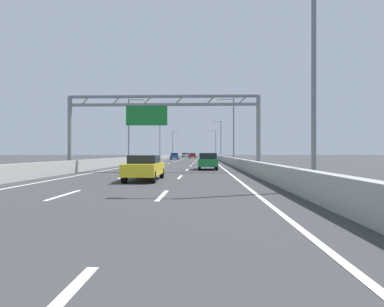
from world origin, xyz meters
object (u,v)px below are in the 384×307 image
object	(u,v)px
streetlamp_right_mid	(232,126)
streetlamp_left_distant	(173,142)
streetlamp_left_far	(161,138)
white_car	(186,155)
red_car	(193,156)
yellow_car	(145,167)
streetlamp_right_distant	(215,142)
streetlamp_right_far	(220,137)
blue_car	(175,156)
sign_gantry	(161,113)
streetlamp_right_near	(308,57)
green_car	(208,161)
silver_car	(184,155)
black_car	(187,155)
streetlamp_left_mid	(130,127)

from	to	relation	value
streetlamp_right_mid	streetlamp_left_distant	size ratio (longest dim) A/B	1.00
streetlamp_left_far	white_car	size ratio (longest dim) A/B	2.22
streetlamp_right_mid	red_car	xyz separation A→B (m)	(-7.31, 47.51, -4.66)
yellow_car	red_car	bearing A→B (deg)	89.88
streetlamp_right_distant	streetlamp_right_far	bearing A→B (deg)	-90.00
streetlamp_right_mid	streetlamp_left_distant	distance (m)	71.18
streetlamp_left_far	blue_car	bearing A→B (deg)	-55.36
sign_gantry	white_car	bearing A→B (deg)	92.00
streetlamp_right_near	streetlamp_right_mid	bearing A→B (deg)	90.00
streetlamp_left_distant	red_car	xyz separation A→B (m)	(7.63, -22.08, -4.66)
sign_gantry	green_car	bearing A→B (deg)	41.59
silver_car	yellow_car	world-z (taller)	silver_car
silver_car	black_car	xyz separation A→B (m)	(-0.21, 23.18, 0.02)
streetlamp_left_far	green_car	bearing A→B (deg)	-78.01
blue_car	streetlamp_left_distant	bearing A→B (deg)	95.61
streetlamp_right_far	yellow_car	bearing A→B (deg)	-96.59
streetlamp_left_mid	streetlamp_right_far	world-z (taller)	same
blue_car	yellow_car	distance (m)	58.92
streetlamp_left_distant	sign_gantry	bearing A→B (deg)	-85.41
green_car	white_car	xyz separation A→B (m)	(-7.51, 100.53, -0.04)
streetlamp_left_mid	silver_car	distance (m)	68.21
black_car	streetlamp_right_distant	bearing A→B (deg)	-62.66
streetlamp_right_far	yellow_car	world-z (taller)	streetlamp_right_far
blue_car	black_car	bearing A→B (deg)	90.16
streetlamp_left_distant	silver_car	xyz separation A→B (m)	(4.02, -1.67, -4.64)
blue_car	yellow_car	xyz separation A→B (m)	(3.49, -58.81, -0.01)
yellow_car	streetlamp_right_distant	bearing A→B (deg)	85.71
streetlamp_right_mid	silver_car	world-z (taller)	streetlamp_right_mid
blue_car	red_car	world-z (taller)	blue_car
black_car	red_car	bearing A→B (deg)	-85.00
streetlamp_right_distant	blue_car	size ratio (longest dim) A/B	2.10
streetlamp_left_mid	streetlamp_right_far	bearing A→B (deg)	66.78
streetlamp_right_far	streetlamp_left_mid	bearing A→B (deg)	-113.22
blue_car	green_car	xyz separation A→B (m)	(7.18, -46.82, 0.02)
sign_gantry	streetlamp_left_mid	bearing A→B (deg)	108.94
streetlamp_left_far	red_car	xyz separation A→B (m)	(7.63, 12.71, -4.66)
streetlamp_left_distant	white_car	xyz separation A→B (m)	(3.66, 13.15, -4.66)
streetlamp_left_distant	white_car	world-z (taller)	streetlamp_left_distant
silver_car	streetlamp_right_distant	bearing A→B (deg)	8.68
sign_gantry	white_car	distance (m)	104.12
streetlamp_right_distant	black_car	bearing A→B (deg)	117.34
white_car	red_car	world-z (taller)	red_car
yellow_car	black_car	world-z (taller)	black_car
yellow_car	white_car	bearing A→B (deg)	91.94
streetlamp_left_mid	streetlamp_right_mid	world-z (taller)	same
streetlamp_left_far	silver_car	world-z (taller)	streetlamp_left_far
streetlamp_left_mid	streetlamp_right_near	bearing A→B (deg)	-66.78
streetlamp_left_far	yellow_car	bearing A→B (deg)	-83.40
blue_car	yellow_car	bearing A→B (deg)	-86.61
streetlamp_left_mid	blue_car	xyz separation A→B (m)	(3.98, 29.03, -4.64)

